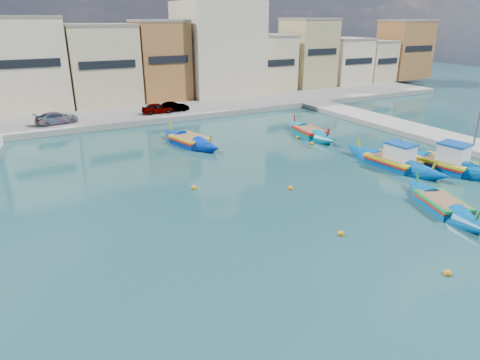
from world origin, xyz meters
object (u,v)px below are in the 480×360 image
object	(u,v)px
luzzu_cyan_mid	(310,133)
luzzu_blue_south	(442,206)
luzzu_turquoise_cabin	(393,162)
church_block	(217,34)
luzzu_blue_cabin	(445,164)
luzzu_green	(190,142)

from	to	relation	value
luzzu_cyan_mid	luzzu_blue_south	xyz separation A→B (m)	(-3.26, -17.16, -0.03)
luzzu_turquoise_cabin	luzzu_blue_south	world-z (taller)	luzzu_turquoise_cabin
church_block	luzzu_turquoise_cabin	xyz separation A→B (m)	(-1.60, -33.73, -8.04)
luzzu_turquoise_cabin	luzzu_blue_cabin	distance (m)	3.68
luzzu_blue_south	church_block	bearing A→B (deg)	83.11
luzzu_blue_cabin	luzzu_turquoise_cabin	bearing A→B (deg)	141.69
church_block	luzzu_blue_cabin	xyz separation A→B (m)	(1.29, -36.01, -8.01)
church_block	luzzu_turquoise_cabin	world-z (taller)	church_block
luzzu_green	luzzu_blue_cabin	bearing A→B (deg)	-46.91
luzzu_blue_cabin	luzzu_cyan_mid	xyz separation A→B (m)	(-2.94, 12.52, -0.13)
luzzu_blue_south	luzzu_green	bearing A→B (deg)	111.86
luzzu_turquoise_cabin	church_block	bearing A→B (deg)	87.29
luzzu_green	luzzu_blue_south	distance (m)	21.28
luzzu_green	luzzu_blue_south	world-z (taller)	luzzu_green
luzzu_blue_cabin	luzzu_green	bearing A→B (deg)	133.09
luzzu_cyan_mid	luzzu_green	distance (m)	11.48
luzzu_cyan_mid	luzzu_green	xyz separation A→B (m)	(-11.18, 2.59, 0.01)
luzzu_turquoise_cabin	luzzu_green	world-z (taller)	luzzu_turquoise_cabin
luzzu_cyan_mid	luzzu_blue_south	bearing A→B (deg)	-100.76
luzzu_turquoise_cabin	luzzu_green	size ratio (longest dim) A/B	1.11
luzzu_blue_cabin	luzzu_blue_south	bearing A→B (deg)	-143.18
luzzu_blue_cabin	church_block	bearing A→B (deg)	92.05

